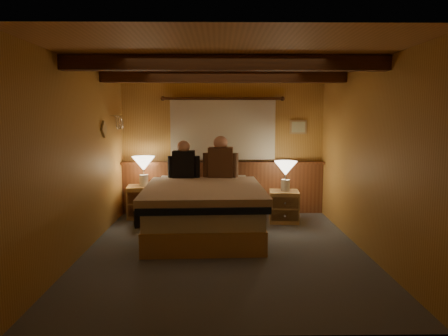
{
  "coord_description": "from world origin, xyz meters",
  "views": [
    {
      "loc": [
        -0.08,
        -5.07,
        1.72
      ],
      "look_at": [
        -0.0,
        0.4,
        1.03
      ],
      "focal_mm": 32.0,
      "sensor_mm": 36.0,
      "label": 1
    }
  ],
  "objects_px": {
    "duffel_bag": "(151,215)",
    "lamp_left": "(143,165)",
    "person_left": "(184,163)",
    "bed": "(204,209)",
    "lamp_right": "(286,170)",
    "person_right": "(221,160)",
    "nightstand_right": "(284,206)",
    "nightstand_left": "(142,202)"
  },
  "relations": [
    {
      "from": "duffel_bag",
      "to": "lamp_left",
      "type": "bearing_deg",
      "value": 95.9
    },
    {
      "from": "lamp_left",
      "to": "person_left",
      "type": "bearing_deg",
      "value": -20.75
    },
    {
      "from": "bed",
      "to": "lamp_right",
      "type": "height_order",
      "value": "lamp_right"
    },
    {
      "from": "lamp_left",
      "to": "bed",
      "type": "bearing_deg",
      "value": -44.34
    },
    {
      "from": "lamp_left",
      "to": "person_left",
      "type": "xyz_separation_m",
      "value": [
        0.71,
        -0.27,
        0.08
      ]
    },
    {
      "from": "lamp_left",
      "to": "person_right",
      "type": "relative_size",
      "value": 0.71
    },
    {
      "from": "bed",
      "to": "person_right",
      "type": "bearing_deg",
      "value": 70.62
    },
    {
      "from": "bed",
      "to": "person_right",
      "type": "distance_m",
      "value": 1.06
    },
    {
      "from": "nightstand_right",
      "to": "person_right",
      "type": "relative_size",
      "value": 0.72
    },
    {
      "from": "nightstand_left",
      "to": "duffel_bag",
      "type": "relative_size",
      "value": 0.94
    },
    {
      "from": "lamp_right",
      "to": "duffel_bag",
      "type": "xyz_separation_m",
      "value": [
        -2.19,
        -0.19,
        -0.7
      ]
    },
    {
      "from": "nightstand_left",
      "to": "person_left",
      "type": "bearing_deg",
      "value": -25.06
    },
    {
      "from": "nightstand_left",
      "to": "duffel_bag",
      "type": "height_order",
      "value": "nightstand_left"
    },
    {
      "from": "person_right",
      "to": "duffel_bag",
      "type": "height_order",
      "value": "person_right"
    },
    {
      "from": "person_right",
      "to": "duffel_bag",
      "type": "bearing_deg",
      "value": -160.72
    },
    {
      "from": "nightstand_right",
      "to": "person_left",
      "type": "bearing_deg",
      "value": -177.57
    },
    {
      "from": "nightstand_left",
      "to": "nightstand_right",
      "type": "height_order",
      "value": "nightstand_left"
    },
    {
      "from": "nightstand_left",
      "to": "person_left",
      "type": "relative_size",
      "value": 0.86
    },
    {
      "from": "nightstand_left",
      "to": "duffel_bag",
      "type": "bearing_deg",
      "value": -71.41
    },
    {
      "from": "person_left",
      "to": "lamp_left",
      "type": "bearing_deg",
      "value": 160.37
    },
    {
      "from": "nightstand_left",
      "to": "lamp_right",
      "type": "xyz_separation_m",
      "value": [
        2.42,
        -0.32,
        0.59
      ]
    },
    {
      "from": "bed",
      "to": "duffel_bag",
      "type": "distance_m",
      "value": 1.04
    },
    {
      "from": "duffel_bag",
      "to": "nightstand_left",
      "type": "bearing_deg",
      "value": 99.35
    },
    {
      "from": "lamp_right",
      "to": "person_left",
      "type": "height_order",
      "value": "person_left"
    },
    {
      "from": "nightstand_right",
      "to": "duffel_bag",
      "type": "height_order",
      "value": "nightstand_right"
    },
    {
      "from": "person_right",
      "to": "lamp_right",
      "type": "bearing_deg",
      "value": 0.19
    },
    {
      "from": "nightstand_right",
      "to": "person_left",
      "type": "height_order",
      "value": "person_left"
    },
    {
      "from": "bed",
      "to": "person_right",
      "type": "xyz_separation_m",
      "value": [
        0.25,
        0.81,
        0.63
      ]
    },
    {
      "from": "lamp_left",
      "to": "duffel_bag",
      "type": "distance_m",
      "value": 0.93
    },
    {
      "from": "person_left",
      "to": "duffel_bag",
      "type": "xyz_separation_m",
      "value": [
        -0.52,
        -0.25,
        -0.82
      ]
    },
    {
      "from": "lamp_left",
      "to": "lamp_right",
      "type": "height_order",
      "value": "lamp_left"
    },
    {
      "from": "nightstand_right",
      "to": "person_right",
      "type": "xyz_separation_m",
      "value": [
        -1.05,
        0.11,
        0.76
      ]
    },
    {
      "from": "bed",
      "to": "nightstand_left",
      "type": "xyz_separation_m",
      "value": [
        -1.1,
        1.04,
        -0.11
      ]
    },
    {
      "from": "lamp_left",
      "to": "nightstand_right",
      "type": "bearing_deg",
      "value": -8.32
    },
    {
      "from": "person_right",
      "to": "nightstand_right",
      "type": "bearing_deg",
      "value": -0.79
    },
    {
      "from": "nightstand_left",
      "to": "lamp_left",
      "type": "height_order",
      "value": "lamp_left"
    },
    {
      "from": "bed",
      "to": "person_left",
      "type": "relative_size",
      "value": 3.44
    },
    {
      "from": "lamp_right",
      "to": "person_left",
      "type": "relative_size",
      "value": 0.77
    },
    {
      "from": "nightstand_right",
      "to": "lamp_left",
      "type": "height_order",
      "value": "lamp_left"
    },
    {
      "from": "nightstand_right",
      "to": "lamp_right",
      "type": "distance_m",
      "value": 0.61
    },
    {
      "from": "bed",
      "to": "lamp_left",
      "type": "bearing_deg",
      "value": 133.63
    },
    {
      "from": "bed",
      "to": "duffel_bag",
      "type": "bearing_deg",
      "value": 146.89
    }
  ]
}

